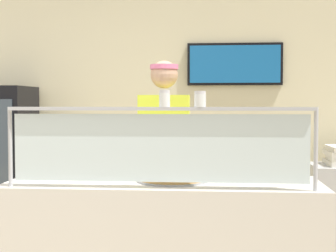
# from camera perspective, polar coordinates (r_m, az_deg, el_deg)

# --- Properties ---
(shop_rear_unit) EXTENTS (6.35, 0.13, 2.70)m
(shop_rear_unit) POSITION_cam_1_polar(r_m,az_deg,el_deg) (5.38, 1.86, 1.71)
(shop_rear_unit) COLOR beige
(shop_rear_unit) RESTS_ON ground
(sneeze_guard) EXTENTS (1.78, 0.06, 0.47)m
(sneeze_guard) POSITION_cam_1_polar(r_m,az_deg,el_deg) (2.92, -1.02, -1.30)
(sneeze_guard) COLOR #B2B5BC
(sneeze_guard) RESTS_ON serving_counter
(pizza_tray) EXTENTS (0.45, 0.45, 0.04)m
(pizza_tray) POSITION_cam_1_polar(r_m,az_deg,el_deg) (3.23, 0.48, -5.87)
(pizza_tray) COLOR #9EA0A8
(pizza_tray) RESTS_ON serving_counter
(pizza_server) EXTENTS (0.12, 0.29, 0.01)m
(pizza_server) POSITION_cam_1_polar(r_m,az_deg,el_deg) (3.20, 0.28, -5.53)
(pizza_server) COLOR #ADAFB7
(pizza_server) RESTS_ON pizza_tray
(parmesan_shaker) EXTENTS (0.06, 0.06, 0.10)m
(parmesan_shaker) POSITION_cam_1_polar(r_m,az_deg,el_deg) (2.91, -0.38, 2.96)
(parmesan_shaker) COLOR white
(parmesan_shaker) RESTS_ON sneeze_guard
(pepper_flake_shaker) EXTENTS (0.07, 0.07, 0.09)m
(pepper_flake_shaker) POSITION_cam_1_polar(r_m,az_deg,el_deg) (2.90, 3.59, 2.90)
(pepper_flake_shaker) COLOR white
(pepper_flake_shaker) RESTS_ON sneeze_guard
(worker_figure) EXTENTS (0.41, 0.50, 1.76)m
(worker_figure) POSITION_cam_1_polar(r_m,az_deg,el_deg) (3.91, -0.36, -3.80)
(worker_figure) COLOR #23232D
(worker_figure) RESTS_ON ground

